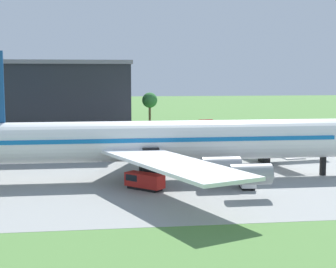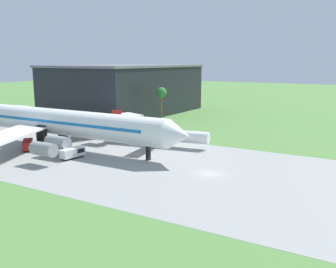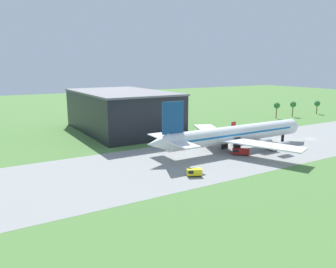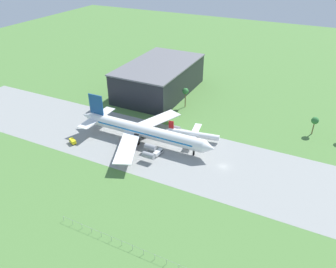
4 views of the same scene
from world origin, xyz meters
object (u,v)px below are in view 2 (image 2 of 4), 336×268
(jet_airliner, at_px, (57,122))
(terminal_building, at_px, (127,89))
(catering_van, at_px, (28,145))
(regional_aircraft, at_px, (158,135))
(fuel_truck, at_px, (73,153))

(jet_airliner, height_order, terminal_building, jet_airliner)
(catering_van, relative_size, terminal_building, 0.09)
(regional_aircraft, distance_m, catering_van, 30.46)
(regional_aircraft, relative_size, fuel_truck, 4.58)
(jet_airliner, bearing_deg, terminal_building, 110.16)
(regional_aircraft, relative_size, terminal_building, 0.42)
(jet_airliner, xyz_separation_m, regional_aircraft, (20.58, 12.80, -3.25))
(regional_aircraft, bearing_deg, jet_airliner, -148.12)
(jet_airliner, distance_m, fuel_truck, 14.26)
(jet_airliner, distance_m, regional_aircraft, 24.45)
(terminal_building, bearing_deg, fuel_truck, -62.89)
(jet_airliner, relative_size, terminal_building, 1.17)
(regional_aircraft, bearing_deg, catering_van, -140.84)
(fuel_truck, distance_m, terminal_building, 71.25)
(fuel_truck, bearing_deg, regional_aircraft, 65.40)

